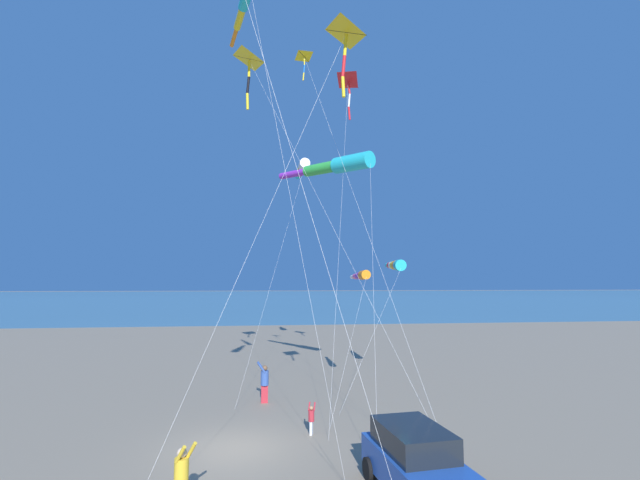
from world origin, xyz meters
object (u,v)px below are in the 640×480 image
(kite_delta_white_trailing, at_px, (349,81))
(kite_windsock_small_distant, at_px, (243,9))
(kite_windsock_blue_topmost, at_px, (302,168))
(kite_delta_teal_far_right, at_px, (347,33))
(kite_windsock_checkered_midright, at_px, (335,166))
(kite_delta_purple_drifting, at_px, (305,58))
(person_adult_flyer, at_px, (264,380))
(person_child_grey_jacket, at_px, (311,417))
(kite_windsock_magenta_far_left, at_px, (361,276))
(kite_delta_long_streamer_left, at_px, (250,59))
(cooler_box, at_px, (416,458))
(person_child_green_jacket, at_px, (181,476))
(parked_car, at_px, (417,462))
(kite_windsock_long_streamer_right, at_px, (396,265))

(kite_delta_white_trailing, bearing_deg, kite_windsock_small_distant, 141.18)
(kite_windsock_blue_topmost, relative_size, kite_delta_teal_far_right, 1.02)
(kite_windsock_checkered_midright, xyz_separation_m, kite_delta_purple_drifting, (-0.61, 1.70, 5.66))
(person_adult_flyer, bearing_deg, kite_windsock_blue_topmost, -13.49)
(person_adult_flyer, relative_size, kite_windsock_small_distant, 0.11)
(person_adult_flyer, height_order, person_child_grey_jacket, person_adult_flyer)
(kite_windsock_magenta_far_left, xyz_separation_m, kite_windsock_small_distant, (-5.48, 6.18, 11.15))
(kite_delta_long_streamer_left, distance_m, kite_delta_white_trailing, 6.03)
(kite_delta_purple_drifting, bearing_deg, cooler_box, -159.19)
(kite_windsock_small_distant, bearing_deg, kite_delta_purple_drifting, -33.81)
(cooler_box, height_order, kite_delta_long_streamer_left, kite_delta_long_streamer_left)
(kite_windsock_magenta_far_left, height_order, kite_delta_teal_far_right, kite_delta_teal_far_right)
(kite_windsock_magenta_far_left, height_order, kite_delta_purple_drifting, kite_delta_purple_drifting)
(cooler_box, relative_size, kite_windsock_small_distant, 0.04)
(kite_delta_purple_drifting, bearing_deg, kite_windsock_blue_topmost, -4.13)
(kite_delta_long_streamer_left, relative_size, kite_delta_white_trailing, 1.03)
(person_child_green_jacket, xyz_separation_m, kite_delta_purple_drifting, (10.27, -4.02, 16.83))
(parked_car, relative_size, person_child_grey_jacket, 3.74)
(kite_windsock_checkered_midright, xyz_separation_m, kite_windsock_magenta_far_left, (0.32, -1.43, -5.90))
(cooler_box, distance_m, kite_delta_purple_drifting, 19.54)
(person_child_green_jacket, height_order, kite_windsock_magenta_far_left, kite_windsock_magenta_far_left)
(kite_delta_long_streamer_left, distance_m, kite_delta_teal_far_right, 11.04)
(person_child_grey_jacket, distance_m, kite_windsock_blue_topmost, 21.88)
(kite_windsock_long_streamer_right, bearing_deg, kite_delta_teal_far_right, 155.08)
(person_child_grey_jacket, bearing_deg, person_adult_flyer, 21.01)
(kite_windsock_long_streamer_right, bearing_deg, parked_car, 165.25)
(kite_delta_white_trailing, bearing_deg, kite_windsock_blue_topmost, 13.14)
(person_child_grey_jacket, relative_size, kite_delta_long_streamer_left, 0.06)
(kite_delta_teal_far_right, relative_size, kite_delta_purple_drifting, 0.84)
(cooler_box, xyz_separation_m, kite_windsock_blue_topmost, (19.70, 2.13, 14.78))
(person_child_grey_jacket, distance_m, kite_windsock_checkered_midright, 12.81)
(kite_windsock_long_streamer_right, bearing_deg, person_child_green_jacket, 143.68)
(kite_delta_long_streamer_left, height_order, kite_windsock_magenta_far_left, kite_delta_long_streamer_left)
(cooler_box, height_order, kite_delta_purple_drifting, kite_delta_purple_drifting)
(person_child_green_jacket, height_order, kite_delta_teal_far_right, kite_delta_teal_far_right)
(kite_delta_white_trailing, xyz_separation_m, kite_windsock_blue_topmost, (8.94, 2.09, -3.14))
(person_adult_flyer, xyz_separation_m, kite_delta_white_trailing, (2.76, -4.90, 17.05))
(kite_windsock_magenta_far_left, bearing_deg, person_child_green_jacket, 147.45)
(person_adult_flyer, height_order, person_child_green_jacket, person_adult_flyer)
(person_adult_flyer, distance_m, kite_windsock_magenta_far_left, 7.31)
(kite_windsock_small_distant, bearing_deg, kite_windsock_blue_topmost, -13.39)
(kite_windsock_checkered_midright, height_order, kite_delta_purple_drifting, kite_delta_purple_drifting)
(kite_delta_white_trailing, bearing_deg, kite_windsock_long_streamer_right, -88.73)
(parked_car, height_order, kite_windsock_small_distant, kite_windsock_small_distant)
(person_adult_flyer, bearing_deg, kite_delta_teal_far_right, -159.87)
(kite_windsock_long_streamer_right, height_order, kite_windsock_magenta_far_left, kite_windsock_long_streamer_right)
(person_child_grey_jacket, xyz_separation_m, kite_windsock_long_streamer_right, (7.62, -5.81, 6.27))
(kite_delta_teal_far_right, bearing_deg, cooler_box, -99.55)
(person_adult_flyer, height_order, kite_delta_teal_far_right, kite_delta_teal_far_right)
(person_adult_flyer, relative_size, kite_windsock_blue_topmost, 0.13)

